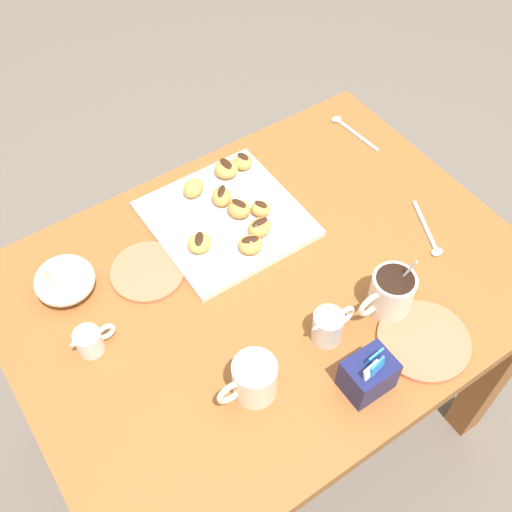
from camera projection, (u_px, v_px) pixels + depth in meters
The scene contains 30 objects.
ground_plane at pixel (265, 416), 1.87m from camera, with size 8.00×8.00×0.00m, color #665B51.
dining_table at pixel (268, 312), 1.41m from camera, with size 1.07×0.80×0.71m.
pastry_plate_square at pixel (226, 219), 1.40m from camera, with size 0.32×0.32×0.02m, color silver.
coffee_mug_cream_left at pixel (391, 293), 1.23m from camera, with size 0.13×0.09×0.15m.
coffee_mug_cream_right at pixel (253, 378), 1.12m from camera, with size 0.12×0.08×0.09m.
cream_pitcher_white at pixel (329, 325), 1.20m from camera, with size 0.10×0.06×0.07m.
sugar_caddy at pixel (368, 375), 1.13m from camera, with size 0.09×0.07×0.11m.
ice_cream_bowl at pixel (64, 279), 1.26m from camera, with size 0.12×0.12×0.09m.
chocolate_sauce_pitcher at pixel (89, 340), 1.19m from camera, with size 0.09×0.05×0.06m.
saucer_coral_left at pixel (148, 272), 1.32m from camera, with size 0.16×0.16×0.01m, color #E5704C.
saucer_coral_right at pixel (424, 341), 1.22m from camera, with size 0.18×0.18×0.01m, color #E5704C.
loose_spoon_near_saucer at pixel (429, 235), 1.38m from camera, with size 0.08×0.15×0.01m.
loose_spoon_by_plate at pixel (349, 129), 1.59m from camera, with size 0.03×0.16×0.01m.
beignet_0 at pixel (261, 209), 1.39m from camera, with size 0.04×0.04×0.03m, color #D19347.
chocolate_drizzle_0 at pixel (261, 204), 1.38m from camera, with size 0.03×0.01×0.01m, color #381E11.
beignet_1 at pixel (200, 243), 1.33m from camera, with size 0.05×0.05×0.03m, color #D19347.
chocolate_drizzle_1 at pixel (199, 238), 1.32m from camera, with size 0.04×0.02×0.01m, color #381E11.
beignet_2 at pixel (193, 188), 1.42m from camera, with size 0.05×0.04×0.04m, color #D19347.
beignet_3 at pixel (250, 244), 1.33m from camera, with size 0.05×0.05×0.03m, color #D19347.
chocolate_drizzle_3 at pixel (250, 239), 1.31m from camera, with size 0.04×0.02×0.01m, color #381E11.
beignet_4 at pixel (260, 227), 1.35m from camera, with size 0.05×0.05×0.03m, color #D19347.
chocolate_drizzle_4 at pixel (260, 222), 1.34m from camera, with size 0.04×0.02×0.01m, color #381E11.
beignet_5 at pixel (243, 162), 1.48m from camera, with size 0.05×0.05×0.03m, color #D19347.
chocolate_drizzle_5 at pixel (243, 156), 1.46m from camera, with size 0.03×0.02×0.01m, color #381E11.
beignet_6 at pixel (222, 197), 1.41m from camera, with size 0.05×0.04×0.04m, color #D19347.
chocolate_drizzle_6 at pixel (222, 191), 1.39m from camera, with size 0.04×0.02×0.01m, color #381E11.
beignet_7 at pixel (239, 209), 1.38m from camera, with size 0.05×0.05×0.04m, color #D19347.
chocolate_drizzle_7 at pixel (239, 203), 1.37m from camera, with size 0.04×0.02×0.01m, color #381E11.
beignet_8 at pixel (226, 169), 1.46m from camera, with size 0.06×0.06×0.03m, color #D19347.
chocolate_drizzle_8 at pixel (226, 163), 1.45m from camera, with size 0.04×0.02×0.01m, color #381E11.
Camera 1 is at (0.45, 0.61, 1.78)m, focal length 43.77 mm.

